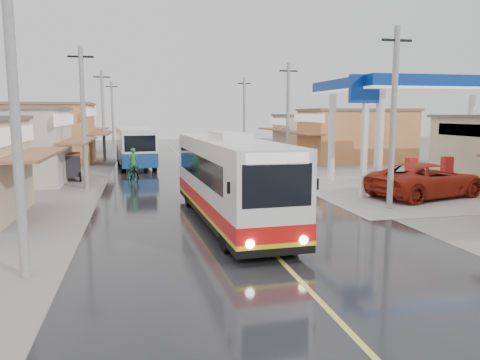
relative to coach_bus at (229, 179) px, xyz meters
The scene contains 12 objects.
ground 2.03m from the coach_bus, 59.33° to the left, with size 120.00×120.00×0.00m, color slate.
road 16.03m from the coach_bus, 88.01° to the left, with size 12.00×90.00×0.02m, color black.
centre_line 16.03m from the coach_bus, 88.01° to the left, with size 0.15×90.00×0.01m, color #D8CC4C.
shopfronts_left 22.72m from the coach_bus, 123.32° to the left, with size 11.00×44.00×5.20m, color tan, non-canonical shape.
shopfronts_right 20.30m from the coach_bus, 39.74° to the left, with size 11.00×44.00×4.80m, color #BEB7A6, non-canonical shape.
utility_poles_left 18.20m from the coach_bus, 110.84° to the left, with size 1.60×50.00×8.00m, color gray, non-canonical shape.
utility_poles_right 17.72m from the coach_bus, 64.64° to the left, with size 1.60×36.00×8.00m, color gray, non-canonical shape.
coach_bus is the anchor object (origin of this frame).
second_bus 20.65m from the coach_bus, 100.49° to the left, with size 3.30×9.50×3.09m.
jeepney 11.50m from the coach_bus, 16.83° to the left, with size 2.97×6.44×1.79m, color #A12210.
cyclist 13.00m from the coach_bus, 107.27° to the left, with size 1.29×2.10×2.14m.
tricycle_near 15.79m from the coach_bus, 119.95° to the left, with size 1.77×2.28×1.74m.
Camera 1 is at (-3.94, -18.83, 4.29)m, focal length 35.00 mm.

